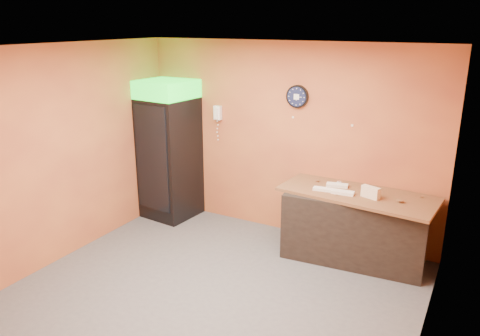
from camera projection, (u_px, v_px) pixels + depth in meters
The scene contains 15 objects.
floor at pixel (215, 292), 5.51m from camera, with size 4.50×4.50×0.00m, color #47474C.
back_wall at pixel (286, 140), 6.76m from camera, with size 4.50×0.02×2.80m, color #C16C36.
left_wall at pixel (67, 153), 6.12m from camera, with size 0.02×4.00×2.80m, color #C16C36.
right_wall at pixel (433, 220), 4.06m from camera, with size 0.02×4.00×2.80m, color #C16C36.
ceiling at pixel (211, 47), 4.67m from camera, with size 4.50×4.00×0.02m, color white.
beverage_cooler at pixel (168, 152), 7.37m from camera, with size 0.84×0.85×2.19m.
prep_counter at pixel (355, 227), 6.17m from camera, with size 1.79×0.80×0.90m, color black.
wall_clock at pixel (297, 97), 6.47m from camera, with size 0.32×0.06×0.32m.
wall_phone at pixel (217, 113), 7.14m from camera, with size 0.12×0.10×0.21m.
butcher_paper at pixel (357, 194), 6.03m from camera, with size 1.96×0.85×0.04m, color brown.
sub_roll_stack at pixel (371, 192), 5.82m from camera, with size 0.25×0.15×0.15m.
wrapped_sandwich_left at pixel (323, 189), 6.10m from camera, with size 0.25×0.10×0.04m, color white.
wrapped_sandwich_mid at pixel (343, 192), 5.97m from camera, with size 0.28×0.11×0.04m, color white.
wrapped_sandwich_right at pixel (337, 185), 6.24m from camera, with size 0.28×0.11×0.04m, color white.
kitchen_tool at pixel (339, 183), 6.28m from camera, with size 0.06×0.06×0.06m, color silver.
Camera 1 is at (2.57, -4.08, 3.06)m, focal length 35.00 mm.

